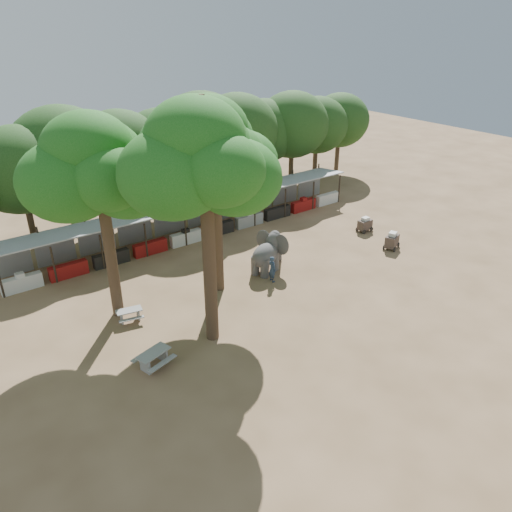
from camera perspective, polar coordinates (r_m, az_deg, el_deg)
ground at (r=27.88m, az=7.85°, el=-6.80°), size 100.00×100.00×0.00m
vendor_stalls at (r=37.24m, az=-6.91°, el=4.10°), size 28.00×2.99×2.80m
yard_tree_left at (r=25.69m, az=-18.01°, el=9.41°), size 7.10×6.90×11.02m
yard_tree_center at (r=22.18m, az=-6.44°, el=10.71°), size 7.10×6.90×12.04m
yard_tree_back at (r=27.16m, az=-5.24°, el=12.18°), size 7.10×6.90×11.36m
backdrop_trees at (r=40.29m, az=-11.03°, el=11.99°), size 46.46×5.95×8.33m
elephant at (r=31.86m, az=1.42°, el=0.42°), size 3.28×2.49×2.44m
handler at (r=30.64m, az=1.87°, el=-1.49°), size 0.45×0.64×1.68m
picnic_table_near at (r=24.27m, az=-11.62°, el=-11.25°), size 1.95×1.84×0.81m
picnic_table_far at (r=27.87m, az=-14.25°, el=-6.39°), size 1.56×1.46×0.67m
cart_front at (r=36.29m, az=15.28°, el=1.73°), size 1.48×1.23×1.23m
cart_back at (r=38.74m, az=12.34°, el=3.56°), size 1.17×0.78×1.13m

